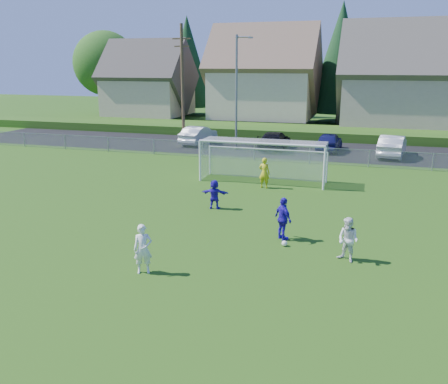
{
  "coord_description": "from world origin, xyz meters",
  "views": [
    {
      "loc": [
        5.87,
        -11.09,
        6.83
      ],
      "look_at": [
        0.0,
        8.0,
        1.4
      ],
      "focal_mm": 38.0,
      "sensor_mm": 36.0,
      "label": 1
    }
  ],
  "objects": [
    {
      "name": "ground",
      "position": [
        0.0,
        0.0,
        0.0
      ],
      "size": [
        160.0,
        160.0,
        0.0
      ],
      "primitive_type": "plane",
      "color": "#193D0C",
      "rests_on": "ground"
    },
    {
      "name": "player_blue_a",
      "position": [
        2.87,
        6.69,
        0.87
      ],
      "size": [
        1.02,
        1.02,
        1.74
      ],
      "primitive_type": "imported",
      "rotation": [
        0.0,
        0.0,
        2.35
      ],
      "color": "#2913B5",
      "rests_on": "ground"
    },
    {
      "name": "houses_row",
      "position": [
        1.97,
        42.46,
        7.33
      ],
      "size": [
        53.9,
        11.45,
        13.27
      ],
      "color": "tan",
      "rests_on": "ground"
    },
    {
      "name": "car_b",
      "position": [
        -8.39,
        27.69,
        0.78
      ],
      "size": [
        2.06,
        4.86,
        1.56
      ],
      "primitive_type": "imported",
      "rotation": [
        0.0,
        0.0,
        3.05
      ],
      "color": "silver",
      "rests_on": "ground"
    },
    {
      "name": "grass_embankment",
      "position": [
        0.0,
        35.0,
        0.4
      ],
      "size": [
        70.0,
        6.0,
        0.8
      ],
      "primitive_type": "cube",
      "color": "#1E420F",
      "rests_on": "ground"
    },
    {
      "name": "player_white_b",
      "position": [
        5.45,
        5.21,
        0.81
      ],
      "size": [
        0.99,
        0.93,
        1.61
      ],
      "primitive_type": "imported",
      "rotation": [
        0.0,
        0.0,
        -0.55
      ],
      "color": "white",
      "rests_on": "ground"
    },
    {
      "name": "soccer_goal",
      "position": [
        0.0,
        16.05,
        1.63
      ],
      "size": [
        7.42,
        1.9,
        2.5
      ],
      "color": "white",
      "rests_on": "ground"
    },
    {
      "name": "chainlink_fence",
      "position": [
        0.0,
        22.0,
        0.63
      ],
      "size": [
        52.06,
        0.06,
        1.2
      ],
      "color": "gray",
      "rests_on": "ground"
    },
    {
      "name": "utility_pole",
      "position": [
        -9.5,
        27.0,
        5.15
      ],
      "size": [
        1.6,
        0.26,
        10.0
      ],
      "color": "#473321",
      "rests_on": "ground"
    },
    {
      "name": "asphalt_lot",
      "position": [
        0.0,
        27.5,
        0.01
      ],
      "size": [
        60.0,
        60.0,
        0.0
      ],
      "primitive_type": "plane",
      "color": "black",
      "rests_on": "ground"
    },
    {
      "name": "car_e",
      "position": [
        2.85,
        27.56,
        0.75
      ],
      "size": [
        2.0,
        4.48,
        1.49
      ],
      "primitive_type": "imported",
      "rotation": [
        0.0,
        0.0,
        3.09
      ],
      "color": "#161850",
      "rests_on": "ground"
    },
    {
      "name": "tree_row",
      "position": [
        1.04,
        48.74,
        6.91
      ],
      "size": [
        65.98,
        12.36,
        13.8
      ],
      "color": "#382616",
      "rests_on": "ground"
    },
    {
      "name": "car_f",
      "position": [
        7.61,
        26.54,
        0.82
      ],
      "size": [
        2.35,
        5.13,
        1.63
      ],
      "primitive_type": "imported",
      "rotation": [
        0.0,
        0.0,
        3.01
      ],
      "color": "silver",
      "rests_on": "ground"
    },
    {
      "name": "streetlight",
      "position": [
        -4.45,
        26.0,
        4.84
      ],
      "size": [
        1.38,
        0.18,
        9.0
      ],
      "color": "slate",
      "rests_on": "ground"
    },
    {
      "name": "car_d",
      "position": [
        -1.5,
        26.95,
        0.73
      ],
      "size": [
        2.05,
        5.03,
        1.46
      ],
      "primitive_type": "imported",
      "rotation": [
        0.0,
        0.0,
        3.14
      ],
      "color": "black",
      "rests_on": "ground"
    },
    {
      "name": "player_white_a",
      "position": [
        -1.05,
        2.2,
        0.85
      ],
      "size": [
        0.73,
        0.62,
        1.7
      ],
      "primitive_type": "imported",
      "rotation": [
        0.0,
        0.0,
        0.42
      ],
      "color": "white",
      "rests_on": "ground"
    },
    {
      "name": "player_blue_b",
      "position": [
        -1.05,
        9.86,
        0.72
      ],
      "size": [
        1.36,
        0.51,
        1.44
      ],
      "primitive_type": "imported",
      "rotation": [
        0.0,
        0.0,
        3.21
      ],
      "color": "#2913B5",
      "rests_on": "ground"
    },
    {
      "name": "goalkeeper",
      "position": [
        0.39,
        14.47,
        0.87
      ],
      "size": [
        0.69,
        0.51,
        1.74
      ],
      "primitive_type": "imported",
      "rotation": [
        0.0,
        0.0,
        2.98
      ],
      "color": "gold",
      "rests_on": "ground"
    },
    {
      "name": "soccer_ball",
      "position": [
        3.07,
        5.98,
        0.11
      ],
      "size": [
        0.22,
        0.22,
        0.22
      ],
      "primitive_type": "sphere",
      "color": "white",
      "rests_on": "ground"
    }
  ]
}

